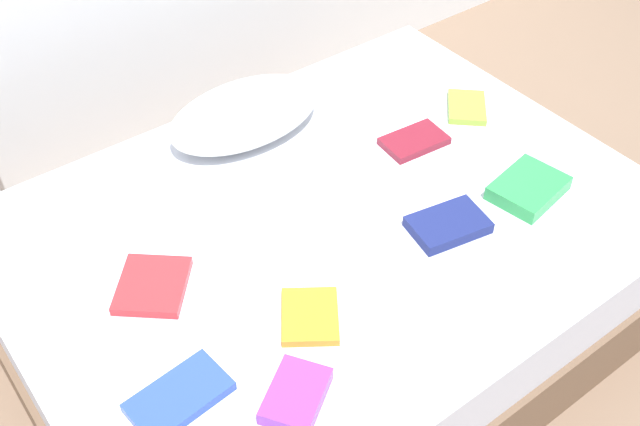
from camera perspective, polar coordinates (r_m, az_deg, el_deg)
ground_plane at (r=2.74m, az=0.64°, el=-7.91°), size 8.00×8.00×0.00m
bed at (r=2.55m, az=0.68°, el=-4.43°), size 2.00×1.50×0.50m
pillow at (r=2.67m, az=-5.62°, el=7.38°), size 0.57×0.34×0.15m
textbook_maroon at (r=2.66m, az=7.03°, el=5.35°), size 0.23×0.15×0.03m
textbook_green at (r=2.52m, az=15.27°, el=1.80°), size 0.26×0.22×0.05m
textbook_navy at (r=2.35m, az=9.52°, el=-0.87°), size 0.25×0.19×0.04m
textbook_orange at (r=2.09m, az=-0.76°, el=-7.71°), size 0.23×0.24×0.02m
textbook_blue at (r=1.96m, az=-10.46°, el=-13.33°), size 0.26×0.17×0.03m
textbook_purple at (r=1.93m, az=-1.80°, el=-13.45°), size 0.23×0.21×0.04m
textbook_lime at (r=2.85m, az=10.88°, el=7.76°), size 0.23×0.23×0.02m
textbook_red at (r=2.21m, az=-12.38°, el=-5.29°), size 0.28×0.28×0.03m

